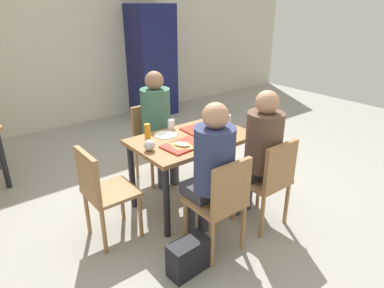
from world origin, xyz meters
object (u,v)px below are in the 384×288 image
object	(u,v)px
main_table	(192,147)
pizza_slice_b	(203,128)
chair_far_side	(152,136)
chair_near_right	(270,178)
paper_plate_center	(166,135)
handbag	(188,257)
chair_near_left	(222,200)
paper_plate_near_edge	(219,139)
soda_can	(228,120)
tray_red_far	(201,129)
person_in_brown_jacket	(260,147)
foil_bundle	(149,145)
chair_left_end	(101,189)
plastic_cup_a	(171,124)
pizza_slice_a	(182,145)
person_in_red	(211,165)
person_far_side	(158,119)
tray_red_near	(183,145)
drink_fridge	(152,61)
plastic_cup_b	(216,141)
condiment_bottle	(147,132)

from	to	relation	value
main_table	pizza_slice_b	xyz separation A→B (m)	(0.21, 0.08, 0.13)
main_table	chair_far_side	size ratio (longest dim) A/B	1.34
chair_near_right	paper_plate_center	xyz separation A→B (m)	(-0.46, 0.94, 0.23)
pizza_slice_b	handbag	xyz separation A→B (m)	(-0.85, -0.84, -0.61)
chair_near_left	paper_plate_near_edge	distance (m)	0.75
main_table	soda_can	distance (m)	0.52
paper_plate_near_edge	chair_near_left	bearing A→B (deg)	-130.14
chair_near_left	tray_red_far	xyz separation A→B (m)	(0.49, 0.85, 0.23)
main_table	person_in_brown_jacket	xyz separation A→B (m)	(0.29, -0.60, 0.13)
foil_bundle	main_table	bearing A→B (deg)	2.11
foil_bundle	handbag	xyz separation A→B (m)	(-0.15, -0.74, -0.64)
chair_left_end	plastic_cup_a	distance (m)	1.02
pizza_slice_a	pizza_slice_b	distance (m)	0.49
person_in_red	person_far_side	world-z (taller)	same
chair_near_right	main_table	bearing A→B (deg)	111.14
tray_red_near	chair_near_left	bearing A→B (deg)	-97.95
chair_far_side	soda_can	distance (m)	0.92
chair_near_left	tray_red_near	world-z (taller)	chair_near_left
chair_near_left	plastic_cup_a	xyz separation A→B (m)	(0.26, 1.05, 0.27)
paper_plate_near_edge	foil_bundle	world-z (taller)	foil_bundle
tray_red_far	paper_plate_near_edge	world-z (taller)	tray_red_far
main_table	chair_near_left	distance (m)	0.81
plastic_cup_a	foil_bundle	bearing A→B (deg)	-144.83
tray_red_near	pizza_slice_b	bearing A→B (deg)	26.79
tray_red_near	paper_plate_center	distance (m)	0.33
chair_far_side	pizza_slice_b	world-z (taller)	chair_far_side
person_in_brown_jacket	pizza_slice_b	size ratio (longest dim) A/B	5.19
person_far_side	drink_fridge	bearing A→B (deg)	59.07
chair_near_right	pizza_slice_b	world-z (taller)	chair_near_right
chair_left_end	paper_plate_center	size ratio (longest dim) A/B	3.89
chair_near_left	chair_left_end	world-z (taller)	same
main_table	plastic_cup_b	bearing A→B (deg)	-84.64
tray_red_near	condiment_bottle	xyz separation A→B (m)	(-0.17, 0.32, 0.07)
chair_left_end	condiment_bottle	distance (m)	0.69
pizza_slice_b	chair_near_left	bearing A→B (deg)	-121.21
person_in_red	paper_plate_near_edge	xyz separation A→B (m)	(0.46, 0.41, -0.02)
main_table	soda_can	bearing A→B (deg)	2.11
chair_far_side	drink_fridge	world-z (taller)	drink_fridge
person_in_red	person_far_side	distance (m)	1.24
person_far_side	plastic_cup_a	size ratio (longest dim) A/B	12.67
chair_left_end	foil_bundle	world-z (taller)	chair_left_end
chair_near_left	drink_fridge	xyz separation A→B (m)	(1.63, 3.59, 0.45)
drink_fridge	chair_far_side	bearing A→B (deg)	-122.58
chair_far_side	tray_red_far	world-z (taller)	chair_far_side
tray_red_far	handbag	bearing A→B (deg)	-134.01
tray_red_far	pizza_slice_b	world-z (taller)	pizza_slice_b
chair_near_left	condiment_bottle	bearing A→B (deg)	95.23
chair_far_side	pizza_slice_a	bearing A→B (deg)	-104.27
chair_near_right	person_in_red	xyz separation A→B (m)	(-0.58, 0.14, 0.25)
chair_far_side	person_in_red	distance (m)	1.40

